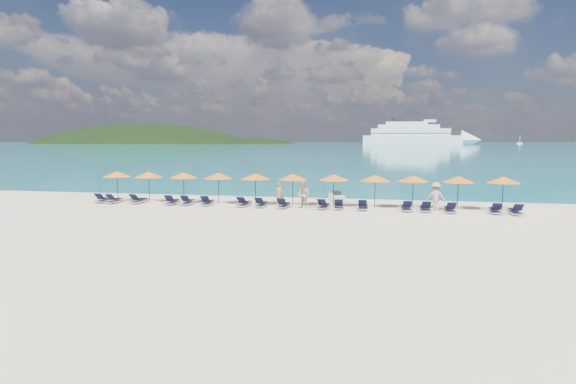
# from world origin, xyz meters

# --- Properties ---
(ground) EXTENTS (1400.00, 1400.00, 0.00)m
(ground) POSITION_xyz_m (0.00, 0.00, 0.00)
(ground) COLOR beige
(sea) EXTENTS (1600.00, 1300.00, 0.01)m
(sea) POSITION_xyz_m (0.00, 660.00, 0.01)
(sea) COLOR #1FA9B2
(sea) RESTS_ON ground
(headland_main) EXTENTS (374.00, 242.00, 126.50)m
(headland_main) POSITION_xyz_m (-300.00, 540.00, -38.00)
(headland_main) COLOR black
(headland_main) RESTS_ON ground
(headland_small) EXTENTS (162.00, 126.00, 85.50)m
(headland_small) POSITION_xyz_m (-150.00, 560.00, -35.00)
(headland_small) COLOR black
(headland_small) RESTS_ON ground
(cruise_ship) EXTENTS (123.41, 25.09, 34.15)m
(cruise_ship) POSITION_xyz_m (44.07, 505.27, 8.89)
(cruise_ship) COLOR silver
(cruise_ship) RESTS_ON ground
(sailboat_far) EXTENTS (5.84, 1.95, 10.70)m
(sailboat_far) POSITION_xyz_m (161.34, 585.16, 1.10)
(sailboat_far) COLOR silver
(sailboat_far) RESTS_ON ground
(jetski) EXTENTS (1.43, 2.25, 0.75)m
(jetski) POSITION_xyz_m (2.63, 8.32, 0.31)
(jetski) COLOR silver
(jetski) RESTS_ON ground
(beachgoer_a) EXTENTS (0.66, 0.51, 1.59)m
(beachgoer_a) POSITION_xyz_m (-1.03, 5.27, 0.80)
(beachgoer_a) COLOR tan
(beachgoer_a) RESTS_ON ground
(beachgoer_b) EXTENTS (1.03, 0.94, 1.84)m
(beachgoer_b) POSITION_xyz_m (0.86, 3.93, 0.92)
(beachgoer_b) COLOR tan
(beachgoer_b) RESTS_ON ground
(beachgoer_c) EXTENTS (1.21, 0.58, 1.86)m
(beachgoer_c) POSITION_xyz_m (9.35, 4.63, 0.93)
(beachgoer_c) COLOR tan
(beachgoer_c) RESTS_ON ground
(umbrella_0) EXTENTS (2.10, 2.10, 2.28)m
(umbrella_0) POSITION_xyz_m (-13.46, 5.25, 2.02)
(umbrella_0) COLOR black
(umbrella_0) RESTS_ON ground
(umbrella_1) EXTENTS (2.10, 2.10, 2.28)m
(umbrella_1) POSITION_xyz_m (-10.86, 5.17, 2.02)
(umbrella_1) COLOR black
(umbrella_1) RESTS_ON ground
(umbrella_2) EXTENTS (2.10, 2.10, 2.28)m
(umbrella_2) POSITION_xyz_m (-8.14, 5.18, 2.02)
(umbrella_2) COLOR black
(umbrella_2) RESTS_ON ground
(umbrella_3) EXTENTS (2.10, 2.10, 2.28)m
(umbrella_3) POSITION_xyz_m (-5.49, 5.16, 2.02)
(umbrella_3) COLOR black
(umbrella_3) RESTS_ON ground
(umbrella_4) EXTENTS (2.10, 2.10, 2.28)m
(umbrella_4) POSITION_xyz_m (-2.76, 5.16, 2.02)
(umbrella_4) COLOR black
(umbrella_4) RESTS_ON ground
(umbrella_5) EXTENTS (2.10, 2.10, 2.28)m
(umbrella_5) POSITION_xyz_m (-0.11, 5.19, 2.02)
(umbrella_5) COLOR black
(umbrella_5) RESTS_ON ground
(umbrella_6) EXTENTS (2.10, 2.10, 2.28)m
(umbrella_6) POSITION_xyz_m (2.71, 5.31, 2.02)
(umbrella_6) COLOR black
(umbrella_6) RESTS_ON ground
(umbrella_7) EXTENTS (2.10, 2.10, 2.28)m
(umbrella_7) POSITION_xyz_m (5.49, 5.18, 2.02)
(umbrella_7) COLOR black
(umbrella_7) RESTS_ON ground
(umbrella_8) EXTENTS (2.10, 2.10, 2.28)m
(umbrella_8) POSITION_xyz_m (7.96, 5.40, 2.02)
(umbrella_8) COLOR black
(umbrella_8) RESTS_ON ground
(umbrella_9) EXTENTS (2.10, 2.10, 2.28)m
(umbrella_9) POSITION_xyz_m (10.80, 5.32, 2.02)
(umbrella_9) COLOR black
(umbrella_9) RESTS_ON ground
(umbrella_10) EXTENTS (2.10, 2.10, 2.28)m
(umbrella_10) POSITION_xyz_m (13.54, 5.41, 2.02)
(umbrella_10) COLOR black
(umbrella_10) RESTS_ON ground
(lounger_0) EXTENTS (0.73, 1.74, 0.66)m
(lounger_0) POSITION_xyz_m (-14.01, 4.15, 0.24)
(lounger_0) COLOR silver
(lounger_0) RESTS_ON ground
(lounger_1) EXTENTS (0.65, 1.71, 0.66)m
(lounger_1) POSITION_xyz_m (-12.96, 3.97, 0.24)
(lounger_1) COLOR silver
(lounger_1) RESTS_ON ground
(lounger_2) EXTENTS (0.68, 1.72, 0.66)m
(lounger_2) POSITION_xyz_m (-11.27, 4.24, 0.24)
(lounger_2) COLOR silver
(lounger_2) RESTS_ON ground
(lounger_3) EXTENTS (0.71, 1.73, 0.66)m
(lounger_3) POSITION_xyz_m (-8.57, 4.09, 0.24)
(lounger_3) COLOR silver
(lounger_3) RESTS_ON ground
(lounger_4) EXTENTS (0.74, 1.74, 0.66)m
(lounger_4) POSITION_xyz_m (-7.46, 4.20, 0.24)
(lounger_4) COLOR silver
(lounger_4) RESTS_ON ground
(lounger_5) EXTENTS (0.76, 1.74, 0.66)m
(lounger_5) POSITION_xyz_m (-5.99, 4.20, 0.24)
(lounger_5) COLOR silver
(lounger_5) RESTS_ON ground
(lounger_6) EXTENTS (0.74, 1.74, 0.66)m
(lounger_6) POSITION_xyz_m (-3.31, 4.16, 0.24)
(lounger_6) COLOR silver
(lounger_6) RESTS_ON ground
(lounger_7) EXTENTS (0.68, 1.72, 0.66)m
(lounger_7) POSITION_xyz_m (-2.06, 4.05, 0.24)
(lounger_7) COLOR silver
(lounger_7) RESTS_ON ground
(lounger_8) EXTENTS (0.68, 1.72, 0.66)m
(lounger_8) POSITION_xyz_m (-0.49, 3.91, 0.24)
(lounger_8) COLOR silver
(lounger_8) RESTS_ON ground
(lounger_9) EXTENTS (0.79, 1.75, 0.66)m
(lounger_9) POSITION_xyz_m (2.19, 4.04, 0.24)
(lounger_9) COLOR silver
(lounger_9) RESTS_ON ground
(lounger_10) EXTENTS (0.76, 1.75, 0.66)m
(lounger_10) POSITION_xyz_m (3.18, 4.11, 0.24)
(lounger_10) COLOR silver
(lounger_10) RESTS_ON ground
(lounger_11) EXTENTS (0.63, 1.70, 0.66)m
(lounger_11) POSITION_xyz_m (4.76, 4.14, 0.24)
(lounger_11) COLOR silver
(lounger_11) RESTS_ON ground
(lounger_12) EXTENTS (0.74, 1.74, 0.66)m
(lounger_12) POSITION_xyz_m (7.51, 4.16, 0.24)
(lounger_12) COLOR silver
(lounger_12) RESTS_ON ground
(lounger_13) EXTENTS (0.66, 1.71, 0.66)m
(lounger_13) POSITION_xyz_m (8.69, 4.14, 0.24)
(lounger_13) COLOR silver
(lounger_13) RESTS_ON ground
(lounger_14) EXTENTS (0.68, 1.72, 0.66)m
(lounger_14) POSITION_xyz_m (10.16, 4.01, 0.24)
(lounger_14) COLOR silver
(lounger_14) RESTS_ON ground
(lounger_15) EXTENTS (0.70, 1.73, 0.66)m
(lounger_15) POSITION_xyz_m (12.87, 4.16, 0.24)
(lounger_15) COLOR silver
(lounger_15) RESTS_ON ground
(lounger_16) EXTENTS (0.64, 1.71, 0.66)m
(lounger_16) POSITION_xyz_m (13.99, 3.95, 0.24)
(lounger_16) COLOR silver
(lounger_16) RESTS_ON ground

